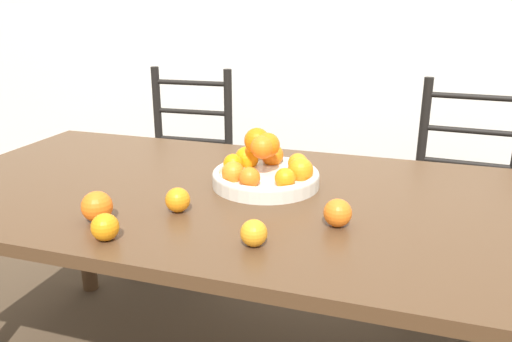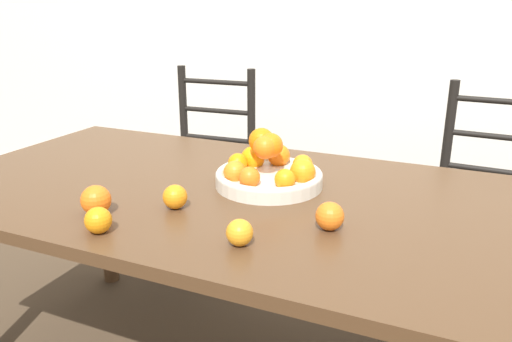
{
  "view_description": "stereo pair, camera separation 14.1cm",
  "coord_description": "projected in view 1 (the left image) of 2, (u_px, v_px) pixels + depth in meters",
  "views": [
    {
      "loc": [
        0.45,
        -1.3,
        1.25
      ],
      "look_at": [
        0.04,
        -0.02,
        0.81
      ],
      "focal_mm": 35.0,
      "sensor_mm": 36.0,
      "label": 1
    },
    {
      "loc": [
        0.58,
        -1.25,
        1.25
      ],
      "look_at": [
        0.04,
        -0.02,
        0.81
      ],
      "focal_mm": 35.0,
      "sensor_mm": 36.0,
      "label": 2
    }
  ],
  "objects": [
    {
      "name": "chair_left",
      "position": [
        184.0,
        174.0,
        2.46
      ],
      "size": [
        0.44,
        0.42,
        0.96
      ],
      "rotation": [
        0.0,
        0.0,
        0.05
      ],
      "color": "black",
      "rests_on": "ground_plane"
    },
    {
      "name": "fruit_bowl",
      "position": [
        265.0,
        170.0,
        1.51
      ],
      "size": [
        0.32,
        0.32,
        0.17
      ],
      "color": "beige",
      "rests_on": "dining_table"
    },
    {
      "name": "orange_loose_3",
      "position": [
        338.0,
        213.0,
        1.23
      ],
      "size": [
        0.07,
        0.07,
        0.07
      ],
      "color": "orange",
      "rests_on": "dining_table"
    },
    {
      "name": "chair_right",
      "position": [
        462.0,
        204.0,
        2.09
      ],
      "size": [
        0.44,
        0.42,
        0.96
      ],
      "rotation": [
        0.0,
        0.0,
        -0.06
      ],
      "color": "black",
      "rests_on": "ground_plane"
    },
    {
      "name": "dining_table",
      "position": [
        246.0,
        217.0,
        1.49
      ],
      "size": [
        1.98,
        0.97,
        0.73
      ],
      "color": "#4C331E",
      "rests_on": "ground_plane"
    },
    {
      "name": "orange_loose_1",
      "position": [
        178.0,
        200.0,
        1.32
      ],
      "size": [
        0.07,
        0.07,
        0.07
      ],
      "color": "orange",
      "rests_on": "dining_table"
    },
    {
      "name": "orange_loose_0",
      "position": [
        105.0,
        227.0,
        1.16
      ],
      "size": [
        0.07,
        0.07,
        0.07
      ],
      "color": "orange",
      "rests_on": "dining_table"
    },
    {
      "name": "orange_loose_4",
      "position": [
        254.0,
        233.0,
        1.13
      ],
      "size": [
        0.06,
        0.06,
        0.06
      ],
      "color": "orange",
      "rests_on": "dining_table"
    },
    {
      "name": "orange_loose_2",
      "position": [
        97.0,
        206.0,
        1.26
      ],
      "size": [
        0.08,
        0.08,
        0.08
      ],
      "color": "orange",
      "rests_on": "dining_table"
    }
  ]
}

